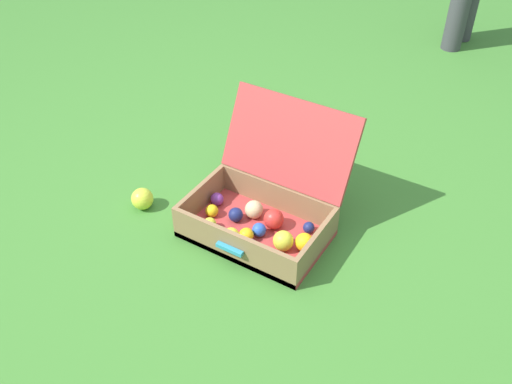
# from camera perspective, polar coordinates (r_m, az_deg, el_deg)

# --- Properties ---
(ground_plane) EXTENTS (16.00, 16.00, 0.00)m
(ground_plane) POSITION_cam_1_polar(r_m,az_deg,el_deg) (2.25, -2.78, -4.11)
(ground_plane) COLOR #3D7A2D
(open_suitcase) EXTENTS (0.54, 0.53, 0.45)m
(open_suitcase) POSITION_cam_1_polar(r_m,az_deg,el_deg) (2.21, 0.85, -1.52)
(open_suitcase) COLOR #B23838
(open_suitcase) RESTS_ON ground
(stray_ball_on_grass) EXTENTS (0.09, 0.09, 0.09)m
(stray_ball_on_grass) POSITION_cam_1_polar(r_m,az_deg,el_deg) (2.38, -11.34, -0.67)
(stray_ball_on_grass) COLOR #CCDB38
(stray_ball_on_grass) RESTS_ON ground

